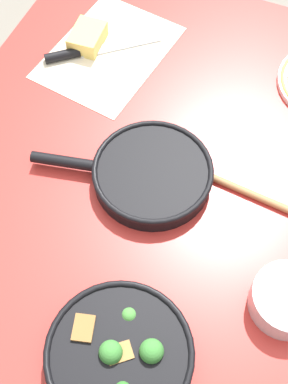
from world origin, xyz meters
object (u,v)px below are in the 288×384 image
(skillet_eggs, at_px, (152,174))
(wooden_spoon, at_px, (217,179))
(cheese_block, at_px, (88,38))
(skillet_broccoli, at_px, (118,357))
(prep_bowl_steel, at_px, (287,300))
(grater_knife, at_px, (86,51))

(skillet_eggs, xyz_separation_m, wooden_spoon, (0.05, -0.12, -0.01))
(wooden_spoon, distance_m, cheese_block, 0.49)
(skillet_broccoli, relative_size, cheese_block, 3.80)
(prep_bowl_steel, bearing_deg, skillet_eggs, 64.68)
(skillet_broccoli, distance_m, cheese_block, 0.77)
(wooden_spoon, bearing_deg, cheese_block, -26.22)
(skillet_eggs, bearing_deg, skillet_broccoli, 91.00)
(wooden_spoon, distance_m, prep_bowl_steel, 0.29)
(skillet_broccoli, xyz_separation_m, skillet_eggs, (0.36, 0.09, -0.01))
(skillet_eggs, relative_size, cheese_block, 3.77)
(skillet_eggs, distance_m, cheese_block, 0.42)
(wooden_spoon, xyz_separation_m, cheese_block, (0.25, 0.42, 0.01))
(prep_bowl_steel, bearing_deg, grater_knife, 55.22)
(cheese_block, relative_size, prep_bowl_steel, 0.75)
(prep_bowl_steel, bearing_deg, wooden_spoon, 44.68)
(grater_knife, bearing_deg, cheese_block, 69.01)
(wooden_spoon, height_order, prep_bowl_steel, prep_bowl_steel)
(skillet_broccoli, height_order, cheese_block, skillet_broccoli)
(grater_knife, height_order, prep_bowl_steel, prep_bowl_steel)
(cheese_block, bearing_deg, grater_knife, -161.17)
(skillet_broccoli, distance_m, skillet_eggs, 0.38)
(wooden_spoon, height_order, grater_knife, grater_knife)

